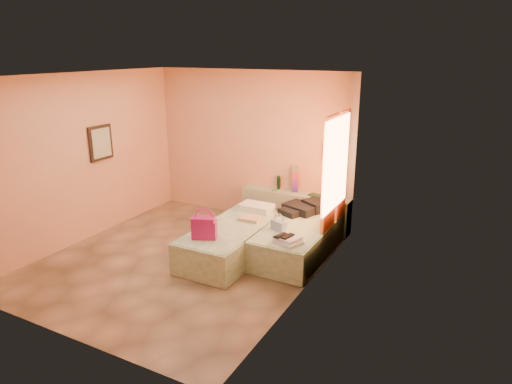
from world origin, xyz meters
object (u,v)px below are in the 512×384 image
(bed_right, at_px, (299,239))
(green_book, at_px, (315,195))
(flower_vase, at_px, (336,192))
(blue_handbag, at_px, (279,226))
(headboard_ledge, at_px, (295,210))
(water_bottle, at_px, (279,183))
(magenta_handbag, at_px, (204,227))
(towel_stack, at_px, (288,240))
(bed_left, at_px, (233,241))

(bed_right, height_order, green_book, green_book)
(flower_vase, distance_m, blue_handbag, 1.53)
(headboard_ledge, distance_m, water_bottle, 0.59)
(bed_right, bearing_deg, headboard_ledge, 116.34)
(magenta_handbag, distance_m, towel_stack, 1.23)
(towel_stack, bearing_deg, magenta_handbag, -161.92)
(blue_handbag, distance_m, towel_stack, 0.51)
(bed_right, xyz_separation_m, flower_vase, (0.23, 1.07, 0.52))
(bed_left, bearing_deg, magenta_handbag, -102.27)
(bed_right, xyz_separation_m, water_bottle, (-0.90, 1.13, 0.52))
(bed_right, relative_size, green_book, 9.99)
(bed_right, bearing_deg, bed_left, -148.57)
(headboard_ledge, height_order, blue_handbag, blue_handbag)
(blue_handbag, bearing_deg, bed_left, -146.33)
(towel_stack, bearing_deg, blue_handbag, 130.73)
(green_book, height_order, blue_handbag, green_book)
(water_bottle, bearing_deg, magenta_handbag, -93.28)
(bed_right, distance_m, blue_handbag, 0.54)
(bed_left, relative_size, magenta_handbag, 5.66)
(headboard_ledge, bearing_deg, magenta_handbag, -102.86)
(flower_vase, xyz_separation_m, blue_handbag, (-0.42, -1.45, -0.19))
(bed_right, distance_m, flower_vase, 1.21)
(magenta_handbag, relative_size, blue_handbag, 1.45)
(bed_right, xyz_separation_m, towel_stack, (0.14, -0.77, 0.30))
(flower_vase, bearing_deg, headboard_ledge, -178.37)
(bed_right, distance_m, water_bottle, 1.53)
(bed_left, bearing_deg, towel_stack, -11.68)
(headboard_ledge, relative_size, water_bottle, 8.38)
(water_bottle, height_order, towel_stack, water_bottle)
(water_bottle, xyz_separation_m, towel_stack, (1.04, -1.90, -0.22))
(green_book, xyz_separation_m, flower_vase, (0.38, 0.04, 0.10))
(headboard_ledge, bearing_deg, flower_vase, 1.63)
(headboard_ledge, xyz_separation_m, bed_right, (0.52, -1.05, -0.08))
(bed_left, distance_m, flower_vase, 2.05)
(water_bottle, relative_size, blue_handbag, 1.00)
(green_book, xyz_separation_m, magenta_handbag, (-0.88, -2.18, -0.00))
(headboard_ledge, height_order, magenta_handbag, magenta_handbag)
(flower_vase, height_order, towel_stack, flower_vase)
(bed_left, distance_m, blue_handbag, 0.80)
(headboard_ledge, xyz_separation_m, water_bottle, (-0.37, 0.08, 0.45))
(green_book, bearing_deg, headboard_ledge, -168.42)
(magenta_handbag, height_order, towel_stack, magenta_handbag)
(water_bottle, distance_m, green_book, 0.76)
(headboard_ledge, height_order, towel_stack, headboard_ledge)
(flower_vase, height_order, blue_handbag, flower_vase)
(bed_left, relative_size, blue_handbag, 8.20)
(water_bottle, distance_m, flower_vase, 1.13)
(blue_handbag, bearing_deg, flower_vase, 93.90)
(headboard_ledge, xyz_separation_m, towel_stack, (0.67, -1.82, 0.23))
(flower_vase, distance_m, magenta_handbag, 2.55)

